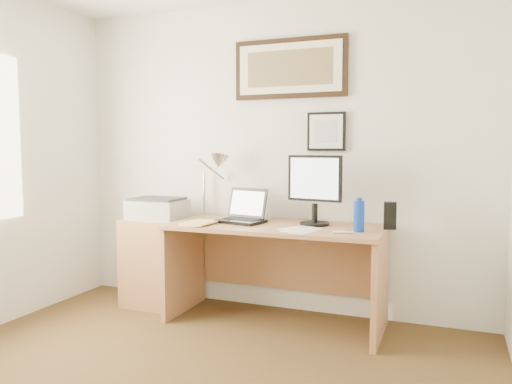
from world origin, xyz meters
The scene contains 17 objects.
wall_back centered at (0.00, 2.00, 1.25)m, with size 3.50×0.02×2.50m, color white.
side_cabinet centered at (-0.92, 1.68, 0.36)m, with size 0.50×0.40×0.73m, color #9E6842.
water_bottle centered at (0.78, 1.56, 0.86)m, with size 0.07×0.07×0.21m, color #0D35B4.
bottle_cap centered at (0.78, 1.56, 0.97)m, with size 0.04×0.04×0.02m, color #0D35B4.
speaker centered at (0.97, 1.75, 0.85)m, with size 0.09×0.07×0.19m, color black.
paper_sheet_a centered at (0.40, 1.46, 0.75)m, with size 0.19×0.28×0.00m, color silver.
paper_sheet_b centered at (0.37, 1.51, 0.75)m, with size 0.19×0.28×0.00m, color silver.
sticky_pad centered at (0.67, 1.47, 0.76)m, with size 0.08×0.08×0.01m, color #E0CD6A.
marker_pen centered at (0.70, 1.45, 0.76)m, with size 0.02×0.02×0.14m, color white.
book centered at (-0.48, 1.45, 0.76)m, with size 0.20×0.27×0.02m, color #E8CC6D.
desk centered at (0.15, 1.72, 0.51)m, with size 1.60×0.70×0.75m.
laptop centered at (-0.13, 1.69, 0.81)m, with size 0.38×0.36×0.26m.
lcd_monitor centered at (0.43, 1.72, 1.04)m, with size 0.42×0.22×0.52m.
printer centered at (-0.91, 1.69, 0.82)m, with size 0.44×0.34×0.18m.
desk_lamp centered at (-0.41, 1.81, 1.19)m, with size 0.29×0.27×0.53m.
picture_large centered at (0.15, 1.97, 1.95)m, with size 0.92×0.04×0.47m.
picture_small centered at (0.45, 1.97, 1.45)m, with size 0.30×0.03×0.30m.
Camera 1 is at (1.37, -1.85, 1.32)m, focal length 35.00 mm.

